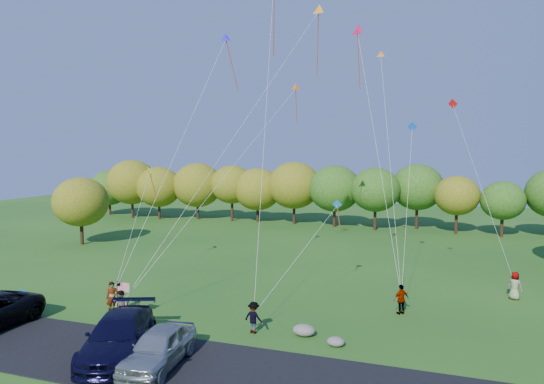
% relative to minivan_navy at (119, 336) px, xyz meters
% --- Properties ---
extents(ground, '(140.00, 140.00, 0.00)m').
position_rel_minivan_navy_xyz_m(ground, '(1.13, 3.95, -0.99)').
color(ground, '#215217').
rests_on(ground, ground).
extents(asphalt_lane, '(44.00, 6.00, 0.06)m').
position_rel_minivan_navy_xyz_m(asphalt_lane, '(1.13, -0.05, -0.96)').
color(asphalt_lane, black).
rests_on(asphalt_lane, ground).
extents(treeline, '(76.80, 27.83, 8.35)m').
position_rel_minivan_navy_xyz_m(treeline, '(1.35, 40.23, 3.73)').
color(treeline, '#372214').
rests_on(treeline, ground).
extents(minivan_navy, '(4.75, 6.88, 1.85)m').
position_rel_minivan_navy_xyz_m(minivan_navy, '(0.00, 0.00, 0.00)').
color(minivan_navy, black).
rests_on(minivan_navy, asphalt_lane).
extents(minivan_silver, '(2.46, 5.08, 1.67)m').
position_rel_minivan_navy_xyz_m(minivan_silver, '(2.37, -0.37, -0.09)').
color(minivan_silver, '#9B9FA5').
rests_on(minivan_silver, asphalt_lane).
extents(flyer_a, '(0.82, 0.79, 1.90)m').
position_rel_minivan_navy_xyz_m(flyer_a, '(-4.10, 4.91, -0.04)').
color(flyer_a, '#4C4C59').
rests_on(flyer_a, ground).
extents(flyer_b, '(1.01, 0.87, 1.77)m').
position_rel_minivan_navy_xyz_m(flyer_b, '(-2.76, 3.94, -0.10)').
color(flyer_b, '#4C4C59').
rests_on(flyer_b, ground).
extents(flyer_c, '(1.16, 0.79, 1.66)m').
position_rel_minivan_navy_xyz_m(flyer_c, '(4.83, 4.79, -0.15)').
color(flyer_c, '#4C4C59').
rests_on(flyer_c, ground).
extents(flyer_d, '(1.06, 1.00, 1.76)m').
position_rel_minivan_navy_xyz_m(flyer_d, '(11.89, 10.40, -0.10)').
color(flyer_d, '#4C4C59').
rests_on(flyer_d, ground).
extents(flyer_e, '(1.05, 0.96, 1.81)m').
position_rel_minivan_navy_xyz_m(flyer_e, '(18.56, 15.73, -0.08)').
color(flyer_e, '#4C4C59').
rests_on(flyer_e, ground).
extents(trash_barrel, '(0.65, 0.65, 0.97)m').
position_rel_minivan_navy_xyz_m(trash_barrel, '(-10.17, 4.08, -0.50)').
color(trash_barrel, blue).
rests_on(trash_barrel, ground).
extents(flag_assembly, '(0.83, 0.54, 2.23)m').
position_rel_minivan_navy_xyz_m(flag_assembly, '(-2.90, 4.12, 0.67)').
color(flag_assembly, black).
rests_on(flag_assembly, ground).
extents(boulder_near, '(1.18, 0.93, 0.59)m').
position_rel_minivan_navy_xyz_m(boulder_near, '(7.42, 5.28, -0.69)').
color(boulder_near, gray).
rests_on(boulder_near, ground).
extents(boulder_far, '(0.87, 0.73, 0.46)m').
position_rel_minivan_navy_xyz_m(boulder_far, '(9.24, 4.48, -0.76)').
color(boulder_far, gray).
rests_on(boulder_far, ground).
extents(kites_aloft, '(22.71, 10.71, 17.10)m').
position_rel_minivan_navy_xyz_m(kites_aloft, '(4.38, 15.99, 17.04)').
color(kites_aloft, '#FD1C70').
rests_on(kites_aloft, ground).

